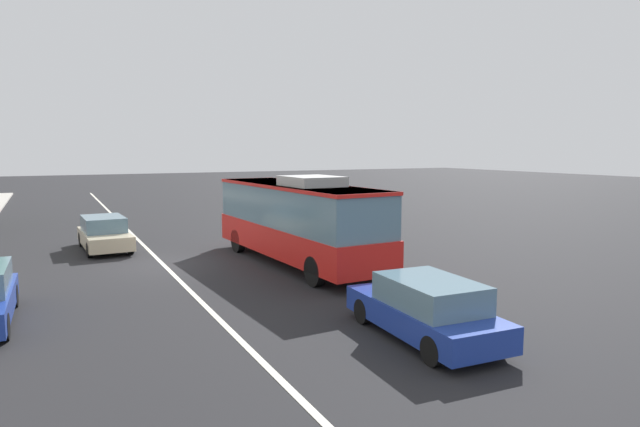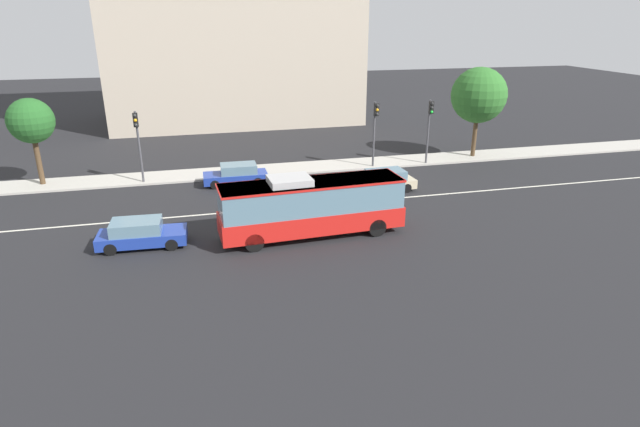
{
  "view_description": "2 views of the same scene",
  "coord_description": "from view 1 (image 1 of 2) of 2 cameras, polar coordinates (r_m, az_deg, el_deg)",
  "views": [
    {
      "loc": [
        -21.11,
        3.83,
        4.45
      ],
      "look_at": [
        -0.77,
        -6.41,
        1.73
      ],
      "focal_mm": 30.48,
      "sensor_mm": 36.0,
      "label": 1
    },
    {
      "loc": [
        -8.15,
        -30.5,
        11.44
      ],
      "look_at": [
        -1.87,
        -5.32,
        1.5
      ],
      "focal_mm": 29.31,
      "sensor_mm": 36.0,
      "label": 2
    }
  ],
  "objects": [
    {
      "name": "ground_plane",
      "position": [
        21.91,
        -16.15,
        -5.18
      ],
      "size": [
        160.0,
        160.0,
        0.0
      ],
      "primitive_type": "plane",
      "color": "black"
    },
    {
      "name": "lane_centre_line",
      "position": [
        21.91,
        -16.15,
        -5.16
      ],
      "size": [
        76.0,
        0.16,
        0.01
      ],
      "primitive_type": "cube",
      "color": "silver",
      "rests_on": "ground_plane"
    },
    {
      "name": "transit_bus",
      "position": [
        20.91,
        -2.43,
        -0.44
      ],
      "size": [
        10.12,
        3.04,
        3.46
      ],
      "rotation": [
        0.0,
        0.0,
        0.05
      ],
      "color": "red",
      "rests_on": "ground_plane"
    },
    {
      "name": "sedan_blue",
      "position": [
        13.15,
        11.05,
        -9.78
      ],
      "size": [
        4.58,
        2.02,
        1.46
      ],
      "rotation": [
        0.0,
        0.0,
        -0.05
      ],
      "color": "#1E3899",
      "rests_on": "ground_plane"
    },
    {
      "name": "sedan_beige",
      "position": [
        25.83,
        -21.7,
        -1.96
      ],
      "size": [
        4.58,
        2.01,
        1.46
      ],
      "rotation": [
        0.0,
        0.0,
        3.19
      ],
      "color": "#C6B793",
      "rests_on": "ground_plane"
    }
  ]
}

